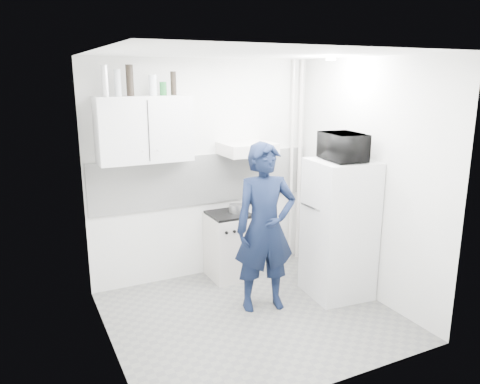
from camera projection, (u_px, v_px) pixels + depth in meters
name	position (u px, v px, depth m)	size (l,w,h in m)	color
floor	(252.00, 316.00, 4.81)	(2.80, 2.80, 0.00)	#61625C
ceiling	(254.00, 53.00, 4.19)	(2.80, 2.80, 0.00)	white
wall_back	(204.00, 171.00, 5.59)	(2.80, 2.80, 0.00)	silver
wall_left	(105.00, 212.00, 3.90)	(2.60, 2.60, 0.00)	silver
wall_right	(366.00, 180.00, 5.10)	(2.60, 2.60, 0.00)	silver
person	(265.00, 228.00, 4.81)	(0.64, 0.42, 1.77)	black
stove	(229.00, 246.00, 5.68)	(0.49, 0.49, 0.78)	beige
fridge	(339.00, 229.00, 5.14)	(0.63, 0.63, 1.53)	silver
stove_top	(229.00, 214.00, 5.58)	(0.47, 0.47, 0.03)	black
saucepan	(236.00, 208.00, 5.61)	(0.17, 0.17, 0.10)	silver
microwave	(343.00, 147.00, 4.92)	(0.36, 0.53, 0.29)	black
bottle_a	(105.00, 81.00, 4.70)	(0.07, 0.07, 0.31)	silver
bottle_b	(118.00, 83.00, 4.76)	(0.07, 0.07, 0.27)	#B2B7BC
bottle_c	(130.00, 80.00, 4.80)	(0.08, 0.08, 0.32)	black
canister_a	(153.00, 85.00, 4.92)	(0.09, 0.09, 0.21)	#B2B7BC
canister_b	(163.00, 89.00, 4.98)	(0.07, 0.07, 0.14)	#144C1E
bottle_e	(173.00, 83.00, 5.01)	(0.06, 0.06, 0.25)	black
upper_cabinet	(144.00, 129.00, 4.98)	(1.00, 0.35, 0.70)	silver
range_hood	(247.00, 149.00, 5.50)	(0.60, 0.50, 0.14)	beige
backsplash	(205.00, 179.00, 5.60)	(2.74, 0.03, 0.60)	white
pipe_a	(299.00, 163.00, 6.08)	(0.05, 0.05, 2.60)	beige
pipe_b	(292.00, 164.00, 6.02)	(0.04, 0.04, 2.60)	beige
ceiling_spot_fixture	(331.00, 59.00, 4.80)	(0.10, 0.10, 0.02)	white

